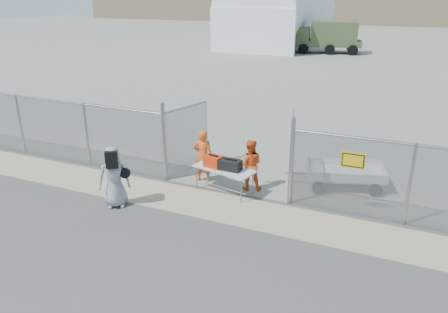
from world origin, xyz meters
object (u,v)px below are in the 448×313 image
at_px(security_worker_left, 203,156).
at_px(security_worker_right, 250,165).
at_px(visitor, 114,177).
at_px(utility_trailer, 345,175).
at_px(folding_table, 224,180).

xyz_separation_m(security_worker_left, security_worker_right, (1.54, 0.00, -0.05)).
distance_m(security_worker_right, visitor, 3.91).
distance_m(security_worker_left, security_worker_right, 1.54).
bearing_deg(visitor, security_worker_right, 6.53).
height_order(visitor, utility_trailer, visitor).
bearing_deg(security_worker_right, utility_trailer, -171.95).
xyz_separation_m(folding_table, visitor, (-2.39, -2.02, 0.48)).
bearing_deg(folding_table, security_worker_right, 51.79).
distance_m(security_worker_left, visitor, 2.90).
distance_m(security_worker_right, utility_trailer, 2.93).
distance_m(folding_table, security_worker_right, 0.88).
distance_m(folding_table, visitor, 3.16).
relative_size(folding_table, security_worker_left, 1.09).
bearing_deg(visitor, folding_table, 6.61).
relative_size(folding_table, security_worker_right, 1.16).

